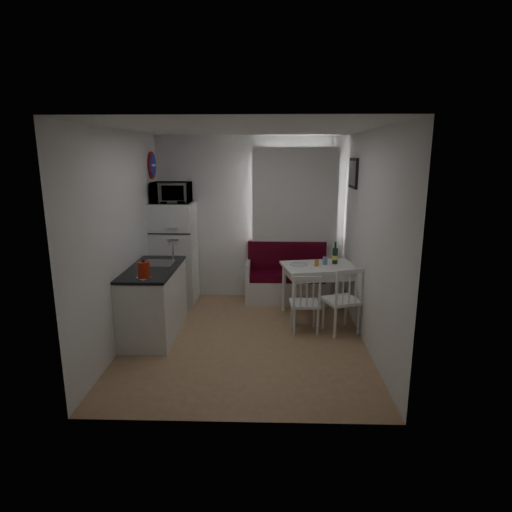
# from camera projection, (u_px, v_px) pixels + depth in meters

# --- Properties ---
(floor) EXTENTS (3.00, 3.50, 0.02)m
(floor) POSITION_uv_depth(u_px,v_px,m) (246.00, 339.00, 5.49)
(floor) COLOR #A28056
(floor) RESTS_ON ground
(ceiling) EXTENTS (3.00, 3.50, 0.02)m
(ceiling) POSITION_uv_depth(u_px,v_px,m) (244.00, 128.00, 4.88)
(ceiling) COLOR white
(ceiling) RESTS_ON wall_back
(wall_back) EXTENTS (3.00, 0.02, 2.60)m
(wall_back) POSITION_uv_depth(u_px,v_px,m) (251.00, 219.00, 6.89)
(wall_back) COLOR white
(wall_back) RESTS_ON floor
(wall_front) EXTENTS (3.00, 0.02, 2.60)m
(wall_front) POSITION_uv_depth(u_px,v_px,m) (233.00, 281.00, 3.48)
(wall_front) COLOR white
(wall_front) RESTS_ON floor
(wall_left) EXTENTS (0.02, 3.50, 2.60)m
(wall_left) POSITION_uv_depth(u_px,v_px,m) (123.00, 239.00, 5.23)
(wall_left) COLOR white
(wall_left) RESTS_ON floor
(wall_right) EXTENTS (0.02, 3.50, 2.60)m
(wall_right) POSITION_uv_depth(u_px,v_px,m) (369.00, 240.00, 5.14)
(wall_right) COLOR white
(wall_right) RESTS_ON floor
(window) EXTENTS (1.22, 0.06, 1.47)m
(window) POSITION_uv_depth(u_px,v_px,m) (295.00, 199.00, 6.76)
(window) COLOR white
(window) RESTS_ON wall_back
(curtain) EXTENTS (1.35, 0.02, 1.50)m
(curtain) POSITION_uv_depth(u_px,v_px,m) (295.00, 196.00, 6.68)
(curtain) COLOR white
(curtain) RESTS_ON wall_back
(kitchen_counter) EXTENTS (0.62, 1.32, 1.16)m
(kitchen_counter) POSITION_uv_depth(u_px,v_px,m) (154.00, 300.00, 5.57)
(kitchen_counter) COLOR white
(kitchen_counter) RESTS_ON floor
(wall_sign) EXTENTS (0.03, 0.40, 0.40)m
(wall_sign) POSITION_uv_depth(u_px,v_px,m) (153.00, 165.00, 6.44)
(wall_sign) COLOR #1C24A9
(wall_sign) RESTS_ON wall_left
(picture_frame) EXTENTS (0.04, 0.52, 0.42)m
(picture_frame) POSITION_uv_depth(u_px,v_px,m) (353.00, 173.00, 6.04)
(picture_frame) COLOR black
(picture_frame) RESTS_ON wall_right
(bench) EXTENTS (1.32, 0.51, 0.95)m
(bench) POSITION_uv_depth(u_px,v_px,m) (287.00, 282.00, 6.87)
(bench) COLOR white
(bench) RESTS_ON floor
(dining_table) EXTENTS (1.14, 0.90, 0.76)m
(dining_table) POSITION_uv_depth(u_px,v_px,m) (320.00, 271.00, 6.13)
(dining_table) COLOR white
(dining_table) RESTS_ON floor
(chair_left) EXTENTS (0.40, 0.38, 0.43)m
(chair_left) POSITION_uv_depth(u_px,v_px,m) (305.00, 298.00, 5.54)
(chair_left) COLOR white
(chair_left) RESTS_ON floor
(chair_right) EXTENTS (0.54, 0.54, 0.49)m
(chair_right) POSITION_uv_depth(u_px,v_px,m) (343.00, 294.00, 5.50)
(chair_right) COLOR white
(chair_right) RESTS_ON floor
(fridge) EXTENTS (0.64, 0.64, 1.59)m
(fridge) POSITION_uv_depth(u_px,v_px,m) (175.00, 253.00, 6.70)
(fridge) COLOR white
(fridge) RESTS_ON floor
(microwave) EXTENTS (0.57, 0.39, 0.31)m
(microwave) POSITION_uv_depth(u_px,v_px,m) (171.00, 193.00, 6.43)
(microwave) COLOR white
(microwave) RESTS_ON fridge
(kettle) EXTENTS (0.17, 0.17, 0.23)m
(kettle) POSITION_uv_depth(u_px,v_px,m) (144.00, 270.00, 4.91)
(kettle) COLOR #A6210D
(kettle) RESTS_ON kitchen_counter
(wine_bottle) EXTENTS (0.08, 0.08, 0.32)m
(wine_bottle) POSITION_uv_depth(u_px,v_px,m) (335.00, 253.00, 6.16)
(wine_bottle) COLOR #123A20
(wine_bottle) RESTS_ON dining_table
(drinking_glass_orange) EXTENTS (0.06, 0.06, 0.09)m
(drinking_glass_orange) POSITION_uv_depth(u_px,v_px,m) (317.00, 263.00, 6.05)
(drinking_glass_orange) COLOR orange
(drinking_glass_orange) RESTS_ON dining_table
(drinking_glass_blue) EXTENTS (0.07, 0.07, 0.11)m
(drinking_glass_blue) POSITION_uv_depth(u_px,v_px,m) (325.00, 261.00, 6.14)
(drinking_glass_blue) COLOR #6D8FBA
(drinking_glass_blue) RESTS_ON dining_table
(plate) EXTENTS (0.24, 0.24, 0.02)m
(plate) POSITION_uv_depth(u_px,v_px,m) (299.00, 264.00, 6.13)
(plate) COLOR white
(plate) RESTS_ON dining_table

